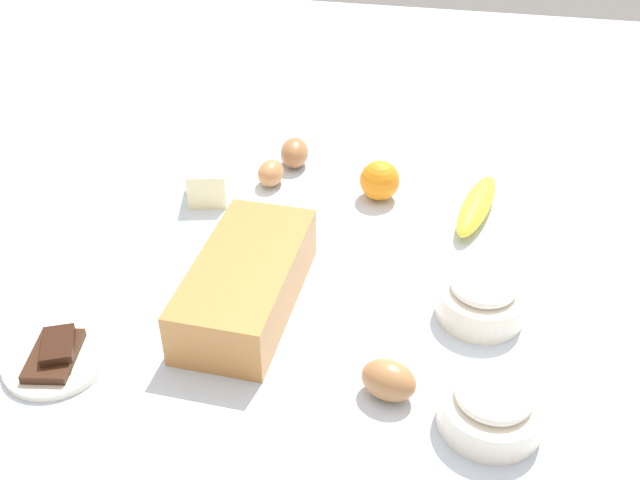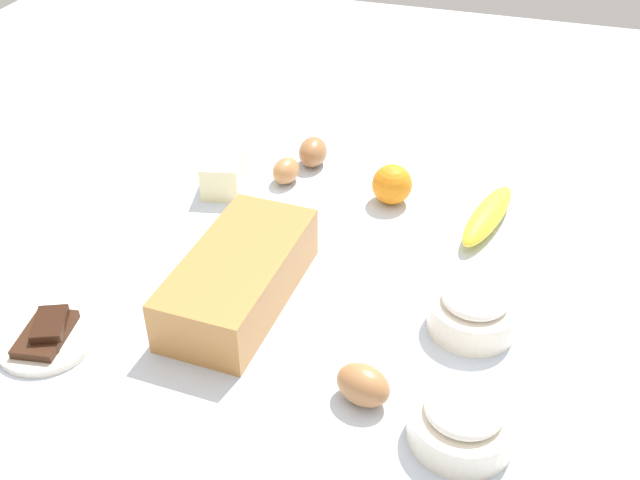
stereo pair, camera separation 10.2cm
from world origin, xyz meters
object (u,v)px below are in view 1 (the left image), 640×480
at_px(butter_block, 209,180).
at_px(egg_loose, 389,380).
at_px(orange_fruit, 380,180).
at_px(chocolate_plate, 55,358).
at_px(loaf_pan, 246,281).
at_px(sugar_bowl, 482,298).
at_px(banana, 477,205).
at_px(egg_near_butter, 271,173).
at_px(egg_beside_bowl, 294,153).
at_px(flour_bowl, 492,406).

bearing_deg(butter_block, egg_loose, -137.91).
distance_m(orange_fruit, chocolate_plate, 0.59).
xyz_separation_m(loaf_pan, orange_fruit, (0.31, -0.14, -0.01)).
bearing_deg(egg_loose, sugar_bowl, -32.16).
bearing_deg(butter_block, banana, -86.75).
height_order(loaf_pan, banana, loaf_pan).
relative_size(banana, orange_fruit, 2.79).
height_order(banana, egg_near_butter, egg_near_butter).
bearing_deg(chocolate_plate, butter_block, -8.85).
height_order(butter_block, egg_near_butter, butter_block).
bearing_deg(orange_fruit, loaf_pan, 155.37).
bearing_deg(loaf_pan, orange_fruit, -22.22).
xyz_separation_m(egg_near_butter, egg_beside_bowl, (0.07, -0.03, 0.00)).
bearing_deg(sugar_bowl, orange_fruit, 32.64).
height_order(egg_near_butter, egg_beside_bowl, egg_beside_bowl).
distance_m(banana, orange_fruit, 0.17).
bearing_deg(banana, loaf_pan, 133.28).
height_order(banana, egg_beside_bowl, egg_beside_bowl).
height_order(orange_fruit, egg_near_butter, orange_fruit).
height_order(butter_block, egg_loose, butter_block).
distance_m(sugar_bowl, banana, 0.25).
relative_size(flour_bowl, banana, 0.65).
bearing_deg(flour_bowl, banana, 3.55).
xyz_separation_m(egg_near_butter, egg_loose, (-0.45, -0.26, 0.00)).
bearing_deg(flour_bowl, orange_fruit, 22.37).
relative_size(flour_bowl, egg_beside_bowl, 1.75).
bearing_deg(sugar_bowl, butter_block, 64.04).
xyz_separation_m(egg_loose, chocolate_plate, (-0.03, 0.42, -0.01)).
height_order(orange_fruit, butter_block, orange_fruit).
bearing_deg(egg_beside_bowl, butter_block, 137.07).
bearing_deg(sugar_bowl, banana, 2.69).
xyz_separation_m(flour_bowl, banana, (0.44, 0.03, -0.01)).
xyz_separation_m(orange_fruit, egg_beside_bowl, (0.08, 0.17, -0.01)).
height_order(loaf_pan, flour_bowl, loaf_pan).
distance_m(egg_beside_bowl, chocolate_plate, 0.59).
bearing_deg(chocolate_plate, egg_loose, -85.74).
bearing_deg(egg_near_butter, egg_loose, -149.85).
distance_m(loaf_pan, orange_fruit, 0.35).
distance_m(sugar_bowl, egg_loose, 0.20).
bearing_deg(sugar_bowl, loaf_pan, 97.05).
bearing_deg(egg_beside_bowl, banana, -107.43).
height_order(flour_bowl, butter_block, flour_bowl).
bearing_deg(loaf_pan, egg_beside_bowl, 5.61).
bearing_deg(chocolate_plate, sugar_bowl, -69.23).
xyz_separation_m(loaf_pan, flour_bowl, (-0.15, -0.34, -0.01)).
relative_size(egg_near_butter, egg_beside_bowl, 0.85).
height_order(orange_fruit, egg_beside_bowl, orange_fruit).
bearing_deg(egg_near_butter, orange_fruit, -92.04).
distance_m(egg_near_butter, egg_loose, 0.52).
relative_size(sugar_bowl, egg_beside_bowl, 1.71).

